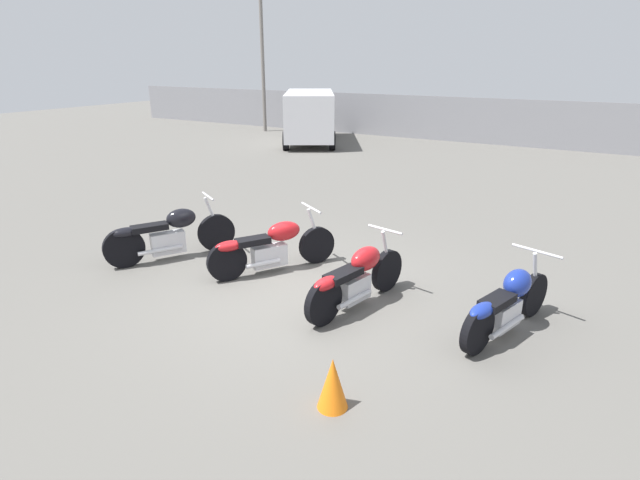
{
  "coord_description": "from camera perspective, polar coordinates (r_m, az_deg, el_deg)",
  "views": [
    {
      "loc": [
        3.58,
        -5.56,
        3.24
      ],
      "look_at": [
        0.0,
        0.58,
        0.65
      ],
      "focal_mm": 28.0,
      "sensor_mm": 36.0,
      "label": 1
    }
  ],
  "objects": [
    {
      "name": "ground_plane",
      "position": [
        7.37,
        -2.28,
        -6.09
      ],
      "size": [
        60.0,
        60.0,
        0.0
      ],
      "primitive_type": "plane",
      "color": "#5B5954"
    },
    {
      "name": "fence_back",
      "position": [
        21.32,
        20.89,
        12.42
      ],
      "size": [
        40.0,
        0.04,
        1.79
      ],
      "color": "gray",
      "rests_on": "ground_plane"
    },
    {
      "name": "light_pole_left",
      "position": [
        24.32,
        -6.73,
        23.28
      ],
      "size": [
        0.7,
        0.35,
        7.99
      ],
      "color": "slate",
      "rests_on": "ground_plane"
    },
    {
      "name": "motorcycle_slot_0",
      "position": [
        8.82,
        -16.88,
        0.63
      ],
      "size": [
        1.2,
        1.98,
        1.03
      ],
      "rotation": [
        0.0,
        0.0,
        -0.52
      ],
      "color": "black",
      "rests_on": "ground_plane"
    },
    {
      "name": "motorcycle_slot_1",
      "position": [
        7.96,
        -5.6,
        -0.78
      ],
      "size": [
        1.27,
        1.9,
        0.99
      ],
      "rotation": [
        0.0,
        0.0,
        -0.56
      ],
      "color": "black",
      "rests_on": "ground_plane"
    },
    {
      "name": "motorcycle_slot_2",
      "position": [
        6.82,
        4.18,
        -4.34
      ],
      "size": [
        0.69,
        1.98,
        0.99
      ],
      "rotation": [
        0.0,
        0.0,
        -0.22
      ],
      "color": "black",
      "rests_on": "ground_plane"
    },
    {
      "name": "motorcycle_slot_3",
      "position": [
        6.57,
        20.62,
        -6.81
      ],
      "size": [
        0.85,
        1.9,
        0.96
      ],
      "rotation": [
        0.0,
        0.0,
        -0.31
      ],
      "color": "black",
      "rests_on": "ground_plane"
    },
    {
      "name": "parked_van",
      "position": [
        20.72,
        -1.2,
        14.13
      ],
      "size": [
        4.01,
        5.03,
        2.0
      ],
      "rotation": [
        0.0,
        0.0,
        0.53
      ],
      "color": "silver",
      "rests_on": "ground_plane"
    },
    {
      "name": "traffic_cone_near",
      "position": [
        5.04,
        1.46,
        -16.05
      ],
      "size": [
        0.31,
        0.31,
        0.55
      ],
      "color": "orange",
      "rests_on": "ground_plane"
    }
  ]
}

